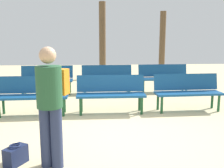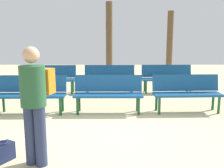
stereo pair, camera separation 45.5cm
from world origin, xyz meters
TOP-DOWN VIEW (x-y plane):
  - ground_plane at (0.00, 0.00)m, footprint 24.00×24.00m
  - bench_r0_c0 at (-1.87, 1.51)m, footprint 1.61×0.53m
  - bench_r0_c1 at (-0.07, 1.55)m, footprint 1.60×0.49m
  - bench_r0_c2 at (1.79, 1.62)m, footprint 1.62×0.55m
  - bench_r1_c0 at (-1.94, 3.69)m, footprint 1.61×0.52m
  - bench_r1_c1 at (-0.07, 3.74)m, footprint 1.60×0.48m
  - bench_r1_c2 at (1.78, 3.79)m, footprint 1.61×0.51m
  - tree_0 at (2.47, 6.70)m, footprint 0.26×0.26m
  - tree_1 at (-0.11, 6.82)m, footprint 0.28×0.28m
  - visitor_with_backpack at (-1.03, -0.98)m, footprint 0.46×0.59m
  - handbag at (-1.57, -0.92)m, footprint 0.31×0.37m

SIDE VIEW (x-z plane):
  - ground_plane at x=0.00m, z-range 0.00..0.00m
  - handbag at x=-1.57m, z-range -0.01..0.28m
  - bench_r0_c0 at x=-1.87m, z-range 0.07..0.94m
  - bench_r0_c1 at x=-0.07m, z-range 0.07..0.94m
  - bench_r0_c2 at x=1.79m, z-range 0.07..0.94m
  - bench_r1_c0 at x=-1.94m, z-range 0.07..0.94m
  - bench_r1_c1 at x=-0.07m, z-range 0.07..0.94m
  - bench_r1_c2 at x=1.78m, z-range 0.07..0.94m
  - visitor_with_backpack at x=-1.03m, z-range 0.11..1.76m
  - tree_0 at x=2.47m, z-range 0.00..2.83m
  - tree_1 at x=-0.11m, z-range 0.00..3.21m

